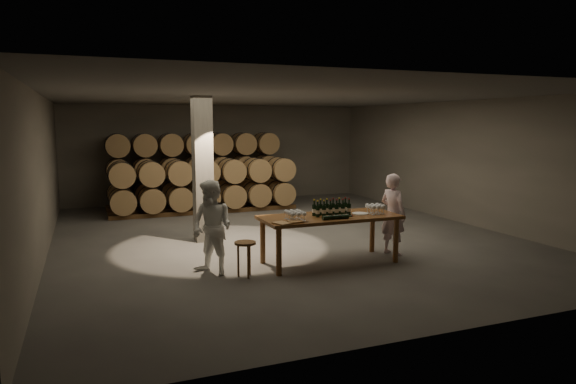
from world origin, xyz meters
name	(u,v)px	position (x,y,z in m)	size (l,w,h in m)	color
room	(203,169)	(-1.80, 0.20, 1.60)	(12.00, 12.00, 12.00)	#4F4C4A
tasting_table	(330,221)	(0.00, -2.50, 0.80)	(2.60, 1.10, 0.90)	brown
barrel_stack_back	(196,168)	(-0.96, 5.20, 1.20)	(5.48, 0.95, 2.31)	brown
barrel_stack_front	(205,185)	(-0.96, 3.80, 0.83)	(5.48, 0.95, 1.57)	brown
bottle_cluster	(332,209)	(0.05, -2.48, 1.01)	(0.73, 0.23, 0.31)	black
lying_bottles	(336,217)	(-0.06, -2.87, 0.94)	(0.61, 0.08, 0.08)	black
glass_cluster_left	(295,213)	(-0.76, -2.64, 1.02)	(0.30, 0.41, 0.17)	silver
glass_cluster_right	(375,207)	(0.91, -2.62, 1.03)	(0.31, 0.31, 0.19)	silver
plate	(360,214)	(0.61, -2.55, 0.91)	(0.30, 0.30, 0.02)	white
notebook_near	(295,222)	(-0.86, -2.89, 0.92)	(0.23, 0.19, 0.03)	olive
notebook_corner	(282,223)	(-1.12, -2.92, 0.91)	(0.23, 0.29, 0.02)	olive
pen	(304,222)	(-0.70, -2.92, 0.91)	(0.01, 0.01, 0.14)	black
stool	(245,248)	(-1.74, -2.78, 0.50)	(0.37, 0.37, 0.61)	brown
person_man	(393,214)	(1.45, -2.40, 0.82)	(0.59, 0.39, 1.63)	white
person_woman	(212,228)	(-2.22, -2.41, 0.82)	(0.80, 0.62, 1.65)	white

